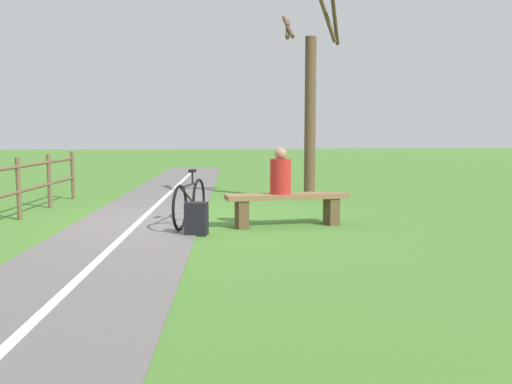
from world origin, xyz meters
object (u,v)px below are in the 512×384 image
bench (287,203)px  tree_mid_field (310,105)px  backpack (197,219)px  bicycle (190,202)px  person_seated (281,174)px

bench → tree_mid_field: tree_mid_field is taller
bench → backpack: (1.43, 0.62, -0.13)m
bicycle → backpack: 0.90m
person_seated → bicycle: (1.41, -0.28, -0.45)m
bicycle → backpack: size_ratio=3.65×
bicycle → bench: bearing=95.7°
bicycle → person_seated: bearing=94.3°
backpack → person_seated: bearing=-155.4°
bench → backpack: size_ratio=4.20×
person_seated → tree_mid_field: (-1.19, -3.40, 1.23)m
bench → tree_mid_field: (-1.08, -3.38, 1.69)m
person_seated → bicycle: size_ratio=0.42×
bench → person_seated: person_seated is taller
backpack → tree_mid_field: (-2.51, -4.00, 1.82)m
person_seated → tree_mid_field: bearing=-115.8°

